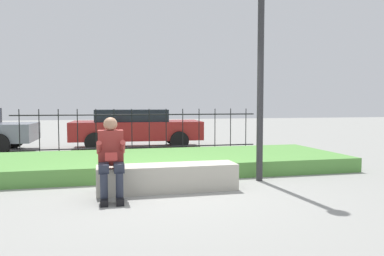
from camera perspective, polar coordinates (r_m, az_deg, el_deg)
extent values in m
plane|color=gray|center=(6.31, -3.98, -9.51)|extent=(60.00, 60.00, 0.00)
cube|color=#B7B2A3|center=(6.27, -3.72, -7.55)|extent=(2.30, 0.55, 0.44)
cube|color=gray|center=(6.31, -3.71, -9.15)|extent=(2.21, 0.50, 0.08)
cube|color=black|center=(5.57, -13.23, -10.92)|extent=(0.11, 0.26, 0.09)
cylinder|color=#282D3D|center=(5.58, -13.26, -8.59)|extent=(0.11, 0.11, 0.35)
cube|color=#282D3D|center=(5.74, -13.31, -5.87)|extent=(0.15, 0.42, 0.13)
cube|color=black|center=(5.57, -10.92, -10.88)|extent=(0.11, 0.26, 0.09)
cylinder|color=#282D3D|center=(5.58, -10.98, -8.55)|extent=(0.11, 0.11, 0.35)
cube|color=#282D3D|center=(5.74, -11.10, -5.83)|extent=(0.15, 0.42, 0.13)
cube|color=maroon|center=(5.91, -12.29, -2.93)|extent=(0.38, 0.24, 0.54)
sphere|color=tan|center=(5.86, -12.33, 0.59)|extent=(0.21, 0.21, 0.21)
cylinder|color=maroon|center=(5.75, -13.96, -2.94)|extent=(0.08, 0.29, 0.24)
cylinder|color=maroon|center=(5.76, -10.55, -2.89)|extent=(0.08, 0.29, 0.24)
cube|color=#B2332D|center=(5.67, -12.21, -4.34)|extent=(0.18, 0.09, 0.13)
cube|color=#569342|center=(8.33, -6.40, -5.26)|extent=(8.60, 2.81, 0.30)
cylinder|color=black|center=(10.34, -7.82, -2.92)|extent=(6.60, 0.03, 0.03)
cylinder|color=black|center=(10.27, -7.86, 2.03)|extent=(6.60, 0.03, 0.03)
cylinder|color=black|center=(10.45, -24.79, -0.98)|extent=(0.02, 0.02, 1.31)
cylinder|color=black|center=(10.37, -22.24, -0.95)|extent=(0.02, 0.02, 1.31)
cylinder|color=black|center=(10.31, -19.65, -0.92)|extent=(0.02, 0.02, 1.31)
cylinder|color=black|center=(10.27, -17.03, -0.88)|extent=(0.02, 0.02, 1.31)
cylinder|color=black|center=(10.25, -14.40, -0.85)|extent=(0.02, 0.02, 1.31)
cylinder|color=black|center=(10.25, -11.77, -0.81)|extent=(0.02, 0.02, 1.31)
cylinder|color=black|center=(10.28, -9.14, -0.77)|extent=(0.02, 0.02, 1.31)
cylinder|color=black|center=(10.32, -6.54, -0.72)|extent=(0.02, 0.02, 1.31)
cylinder|color=black|center=(10.39, -3.96, -0.68)|extent=(0.02, 0.02, 1.31)
cylinder|color=black|center=(10.48, -1.42, -0.64)|extent=(0.02, 0.02, 1.31)
cylinder|color=black|center=(10.59, 1.08, -0.59)|extent=(0.02, 0.02, 1.31)
cylinder|color=black|center=(10.72, 3.51, -0.55)|extent=(0.02, 0.02, 1.31)
cylinder|color=black|center=(10.86, 5.89, -0.50)|extent=(0.02, 0.02, 1.31)
cylinder|color=black|center=(11.03, 8.20, -0.46)|extent=(0.02, 0.02, 1.31)
cylinder|color=black|center=(13.62, -25.47, -1.47)|extent=(0.62, 0.21, 0.62)
cube|color=maroon|center=(12.49, -8.41, -0.30)|extent=(4.26, 2.06, 0.59)
cube|color=black|center=(12.46, -9.20, 1.93)|extent=(2.38, 1.73, 0.38)
cylinder|color=black|center=(11.74, -1.96, -1.95)|extent=(0.60, 0.23, 0.59)
cylinder|color=black|center=(13.49, -3.03, -1.23)|extent=(0.60, 0.23, 0.59)
cylinder|color=black|center=(11.66, -14.62, -2.11)|extent=(0.60, 0.23, 0.59)
cylinder|color=black|center=(13.42, -14.03, -1.36)|extent=(0.60, 0.23, 0.59)
cylinder|color=#2D2D30|center=(7.11, 10.40, 9.35)|extent=(0.12, 0.12, 4.30)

